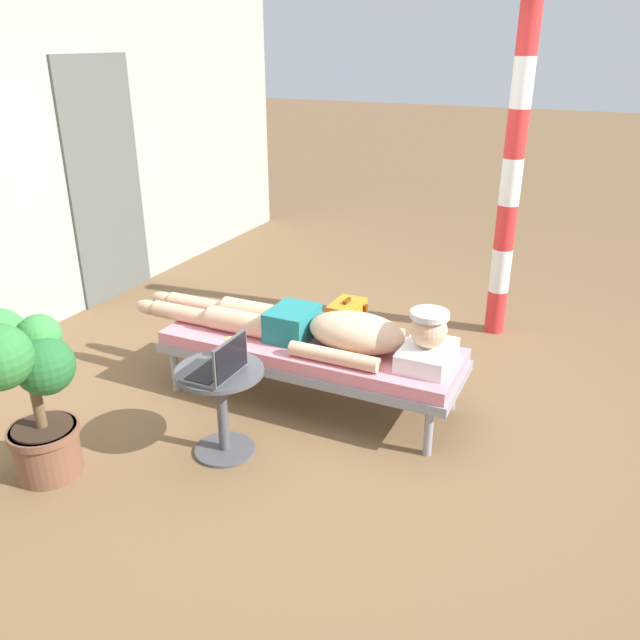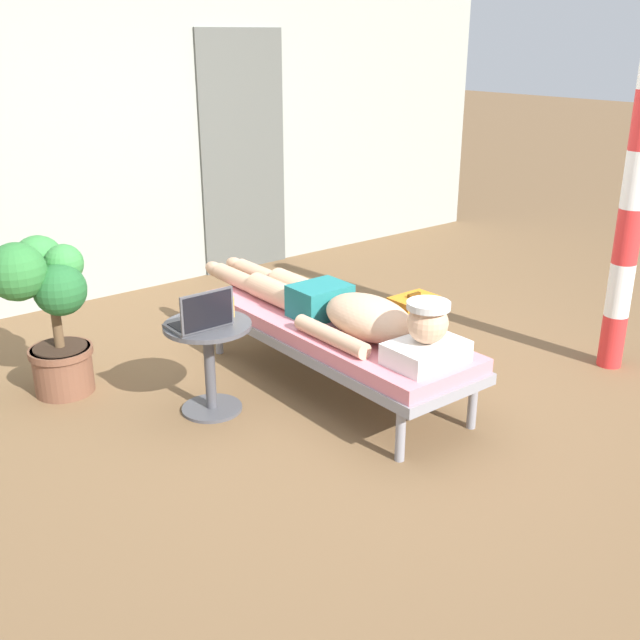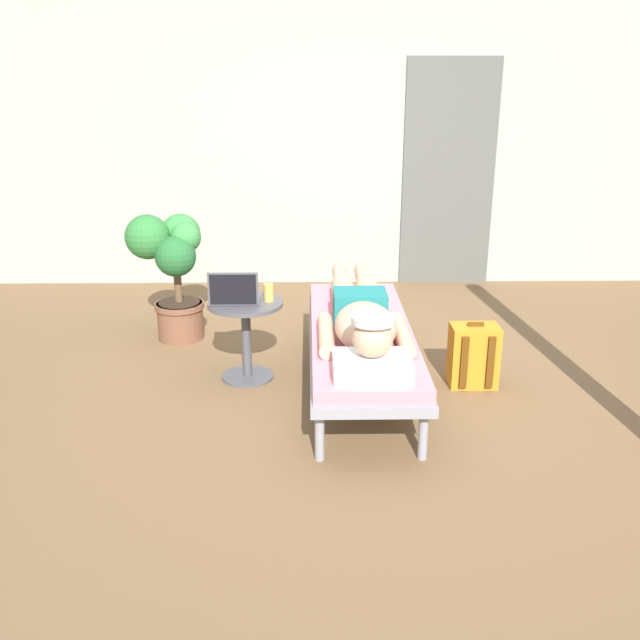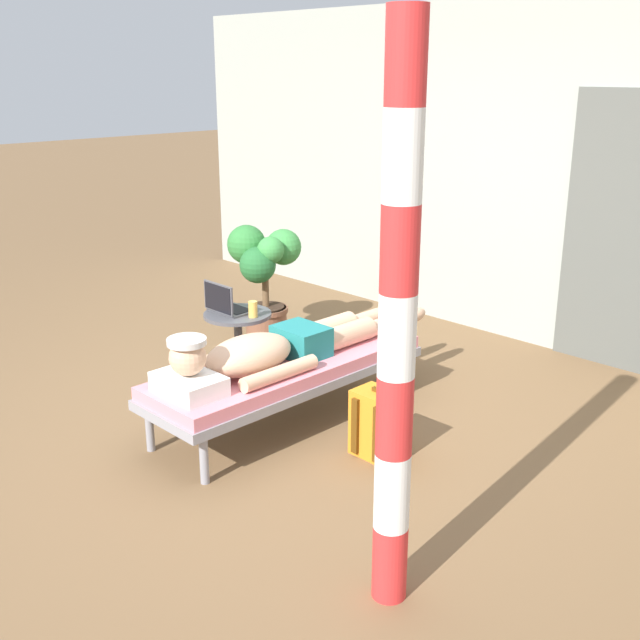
{
  "view_description": "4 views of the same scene",
  "coord_description": "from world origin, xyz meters",
  "px_view_note": "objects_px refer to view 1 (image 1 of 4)",
  "views": [
    {
      "loc": [
        -3.28,
        -1.46,
        2.15
      ],
      "look_at": [
        -0.11,
        0.02,
        0.62
      ],
      "focal_mm": 36.35,
      "sensor_mm": 36.0,
      "label": 1
    },
    {
      "loc": [
        -2.6,
        -3.01,
        1.99
      ],
      "look_at": [
        -0.24,
        -0.04,
        0.54
      ],
      "focal_mm": 42.1,
      "sensor_mm": 36.0,
      "label": 2
    },
    {
      "loc": [
        -0.32,
        -3.91,
        1.9
      ],
      "look_at": [
        -0.25,
        0.17,
        0.46
      ],
      "focal_mm": 39.35,
      "sensor_mm": 36.0,
      "label": 3
    },
    {
      "loc": [
        3.37,
        -2.9,
        2.17
      ],
      "look_at": [
        0.07,
        0.36,
        0.65
      ],
      "focal_mm": 43.34,
      "sensor_mm": 36.0,
      "label": 4
    }
  ],
  "objects_px": {
    "lounge_chair": "(310,351)",
    "side_table": "(221,396)",
    "laptop": "(221,366)",
    "potted_plant": "(25,381)",
    "drink_glass": "(231,348)",
    "backpack": "(346,328)",
    "person_reclining": "(321,328)",
    "porch_post": "(511,182)"
  },
  "relations": [
    {
      "from": "lounge_chair",
      "to": "laptop",
      "type": "relative_size",
      "value": 6.18
    },
    {
      "from": "lounge_chair",
      "to": "drink_glass",
      "type": "bearing_deg",
      "value": 160.15
    },
    {
      "from": "lounge_chair",
      "to": "side_table",
      "type": "height_order",
      "value": "side_table"
    },
    {
      "from": "lounge_chair",
      "to": "person_reclining",
      "type": "bearing_deg",
      "value": -90.0
    },
    {
      "from": "laptop",
      "to": "potted_plant",
      "type": "bearing_deg",
      "value": 123.59
    },
    {
      "from": "side_table",
      "to": "backpack",
      "type": "height_order",
      "value": "side_table"
    },
    {
      "from": "lounge_chair",
      "to": "backpack",
      "type": "xyz_separation_m",
      "value": [
        0.73,
        0.06,
        -0.15
      ]
    },
    {
      "from": "person_reclining",
      "to": "backpack",
      "type": "relative_size",
      "value": 5.12
    },
    {
      "from": "lounge_chair",
      "to": "backpack",
      "type": "relative_size",
      "value": 4.52
    },
    {
      "from": "laptop",
      "to": "porch_post",
      "type": "distance_m",
      "value": 2.65
    },
    {
      "from": "laptop",
      "to": "lounge_chair",
      "type": "bearing_deg",
      "value": -9.96
    },
    {
      "from": "lounge_chair",
      "to": "potted_plant",
      "type": "bearing_deg",
      "value": 144.37
    },
    {
      "from": "side_table",
      "to": "backpack",
      "type": "bearing_deg",
      "value": -5.1
    },
    {
      "from": "lounge_chair",
      "to": "drink_glass",
      "type": "height_order",
      "value": "drink_glass"
    },
    {
      "from": "backpack",
      "to": "porch_post",
      "type": "relative_size",
      "value": 0.18
    },
    {
      "from": "backpack",
      "to": "drink_glass",
      "type": "bearing_deg",
      "value": 173.53
    },
    {
      "from": "side_table",
      "to": "porch_post",
      "type": "xyz_separation_m",
      "value": [
        2.32,
        -1.05,
        0.83
      ]
    },
    {
      "from": "side_table",
      "to": "lounge_chair",
      "type": "bearing_deg",
      "value": -14.63
    },
    {
      "from": "person_reclining",
      "to": "potted_plant",
      "type": "bearing_deg",
      "value": 142.22
    },
    {
      "from": "lounge_chair",
      "to": "drink_glass",
      "type": "xyz_separation_m",
      "value": [
        -0.57,
        0.21,
        0.23
      ]
    },
    {
      "from": "drink_glass",
      "to": "laptop",
      "type": "bearing_deg",
      "value": -161.73
    },
    {
      "from": "lounge_chair",
      "to": "porch_post",
      "type": "relative_size",
      "value": 0.81
    },
    {
      "from": "lounge_chair",
      "to": "person_reclining",
      "type": "height_order",
      "value": "person_reclining"
    },
    {
      "from": "lounge_chair",
      "to": "potted_plant",
      "type": "distance_m",
      "value": 1.64
    },
    {
      "from": "side_table",
      "to": "porch_post",
      "type": "bearing_deg",
      "value": -24.41
    },
    {
      "from": "laptop",
      "to": "porch_post",
      "type": "relative_size",
      "value": 0.13
    },
    {
      "from": "person_reclining",
      "to": "side_table",
      "type": "relative_size",
      "value": 4.15
    },
    {
      "from": "lounge_chair",
      "to": "porch_post",
      "type": "distance_m",
      "value": 2.0
    },
    {
      "from": "backpack",
      "to": "porch_post",
      "type": "height_order",
      "value": "porch_post"
    },
    {
      "from": "lounge_chair",
      "to": "side_table",
      "type": "bearing_deg",
      "value": 165.37
    },
    {
      "from": "drink_glass",
      "to": "backpack",
      "type": "xyz_separation_m",
      "value": [
        1.3,
        -0.15,
        -0.38
      ]
    },
    {
      "from": "side_table",
      "to": "drink_glass",
      "type": "relative_size",
      "value": 4.62
    },
    {
      "from": "side_table",
      "to": "drink_glass",
      "type": "height_order",
      "value": "drink_glass"
    },
    {
      "from": "drink_glass",
      "to": "person_reclining",
      "type": "bearing_deg",
      "value": -26.35
    },
    {
      "from": "laptop",
      "to": "potted_plant",
      "type": "height_order",
      "value": "potted_plant"
    },
    {
      "from": "side_table",
      "to": "laptop",
      "type": "bearing_deg",
      "value": -139.48
    },
    {
      "from": "lounge_chair",
      "to": "laptop",
      "type": "xyz_separation_m",
      "value": [
        -0.78,
        0.14,
        0.24
      ]
    },
    {
      "from": "potted_plant",
      "to": "porch_post",
      "type": "height_order",
      "value": "porch_post"
    },
    {
      "from": "lounge_chair",
      "to": "porch_post",
      "type": "bearing_deg",
      "value": -28.43
    },
    {
      "from": "backpack",
      "to": "potted_plant",
      "type": "distance_m",
      "value": 2.26
    },
    {
      "from": "backpack",
      "to": "lounge_chair",
      "type": "bearing_deg",
      "value": -175.32
    },
    {
      "from": "laptop",
      "to": "backpack",
      "type": "bearing_deg",
      "value": -2.96
    }
  ]
}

